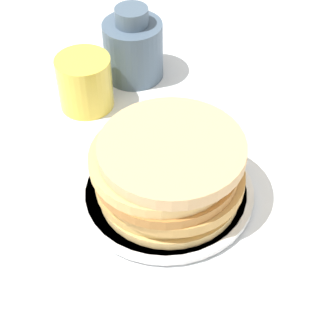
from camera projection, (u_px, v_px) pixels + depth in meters
The scene contains 5 objects.
ground_plane at pixel (156, 203), 0.72m from camera, with size 4.00×4.00×0.00m, color white.
plate at pixel (168, 194), 0.72m from camera, with size 0.23×0.23×0.01m.
pancake_stack at pixel (168, 170), 0.69m from camera, with size 0.19×0.19×0.08m.
juice_glass at pixel (85, 83), 0.83m from camera, with size 0.08×0.08×0.08m.
cream_jug at pixel (133, 48), 0.88m from camera, with size 0.09×0.09×0.12m.
Camera 1 is at (0.32, 0.35, 0.55)m, focal length 60.00 mm.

